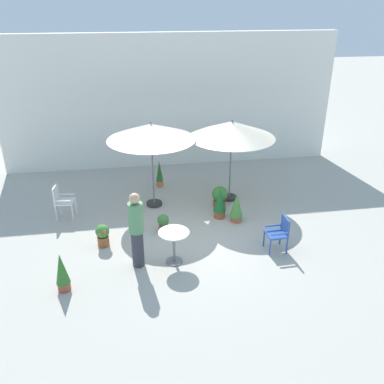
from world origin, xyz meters
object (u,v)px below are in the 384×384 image
(patio_chair_0, at_px, (279,232))
(potted_plant_6, at_px, (237,207))
(potted_plant_0, at_px, (163,223))
(potted_plant_1, at_px, (220,202))
(patio_umbrella_1, at_px, (151,132))
(cafe_table_0, at_px, (174,241))
(potted_plant_3, at_px, (159,174))
(potted_plant_5, at_px, (103,235))
(standing_person, at_px, (136,229))
(potted_plant_4, at_px, (62,272))
(potted_plant_2, at_px, (220,196))
(patio_chair_1, at_px, (62,199))
(patio_umbrella_0, at_px, (232,130))

(patio_chair_0, bearing_deg, potted_plant_6, 113.65)
(potted_plant_0, height_order, potted_plant_1, potted_plant_1)
(patio_umbrella_1, bearing_deg, patio_chair_0, -45.47)
(patio_umbrella_1, xyz_separation_m, cafe_table_0, (0.24, -2.85, -1.60))
(potted_plant_3, bearing_deg, potted_plant_5, -116.85)
(patio_chair_0, xyz_separation_m, standing_person, (-3.23, -0.11, 0.43))
(potted_plant_3, relative_size, potted_plant_4, 0.98)
(patio_umbrella_1, distance_m, potted_plant_0, 2.41)
(potted_plant_0, height_order, standing_person, standing_person)
(potted_plant_2, relative_size, potted_plant_4, 0.71)
(patio_umbrella_1, height_order, potted_plant_1, patio_umbrella_1)
(potted_plant_5, bearing_deg, potted_plant_4, -115.33)
(potted_plant_5, bearing_deg, potted_plant_6, 10.88)
(standing_person, bearing_deg, potted_plant_4, -157.51)
(potted_plant_4, bearing_deg, standing_person, 22.49)
(standing_person, bearing_deg, patio_chair_1, 127.37)
(potted_plant_0, bearing_deg, patio_umbrella_0, 36.89)
(potted_plant_1, bearing_deg, potted_plant_3, 122.01)
(potted_plant_4, bearing_deg, potted_plant_3, 63.64)
(patio_umbrella_1, height_order, patio_chair_1, patio_umbrella_1)
(patio_umbrella_0, distance_m, potted_plant_5, 4.42)
(patio_chair_0, relative_size, potted_plant_4, 0.96)
(patio_chair_0, bearing_deg, potted_plant_5, 168.85)
(cafe_table_0, bearing_deg, potted_plant_3, 89.55)
(patio_chair_1, relative_size, potted_plant_5, 1.66)
(potted_plant_4, xyz_separation_m, potted_plant_5, (0.72, 1.53, -0.13))
(cafe_table_0, distance_m, potted_plant_4, 2.38)
(patio_chair_0, height_order, potted_plant_2, patio_chair_0)
(patio_chair_1, bearing_deg, patio_umbrella_1, 8.69)
(cafe_table_0, relative_size, potted_plant_0, 1.65)
(patio_umbrella_1, xyz_separation_m, potted_plant_2, (1.80, -0.39, -1.81))
(patio_umbrella_1, distance_m, potted_plant_2, 2.59)
(patio_chair_0, height_order, standing_person, standing_person)
(potted_plant_4, relative_size, potted_plant_5, 1.54)
(patio_chair_1, bearing_deg, standing_person, -52.63)
(patio_umbrella_0, bearing_deg, patio_chair_1, -174.73)
(potted_plant_6, bearing_deg, potted_plant_3, 125.23)
(potted_plant_2, relative_size, potted_plant_3, 0.72)
(potted_plant_6, bearing_deg, patio_umbrella_1, 147.97)
(potted_plant_1, relative_size, standing_person, 0.49)
(potted_plant_0, height_order, potted_plant_6, potted_plant_6)
(patio_umbrella_1, relative_size, potted_plant_3, 2.88)
(potted_plant_0, bearing_deg, potted_plant_5, -163.36)
(patio_umbrella_0, xyz_separation_m, potted_plant_3, (-1.92, 1.19, -1.67))
(patio_umbrella_0, relative_size, potted_plant_3, 2.84)
(patio_chair_0, relative_size, patio_chair_1, 0.90)
(standing_person, bearing_deg, potted_plant_2, 46.09)
(patio_umbrella_0, xyz_separation_m, cafe_table_0, (-1.95, -2.90, -1.54))
(potted_plant_0, xyz_separation_m, potted_plant_5, (-1.46, -0.44, 0.05))
(patio_umbrella_0, height_order, cafe_table_0, patio_umbrella_0)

